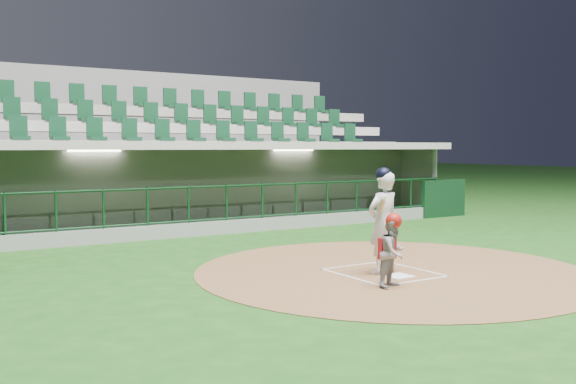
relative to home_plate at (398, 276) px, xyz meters
name	(u,v)px	position (x,y,z in m)	size (l,w,h in m)	color
ground	(373,271)	(0.00, 0.70, -0.02)	(120.00, 120.00, 0.00)	#174313
dirt_circle	(392,271)	(0.30, 0.50, -0.02)	(7.20, 7.20, 0.01)	brown
home_plate	(398,276)	(0.00, 0.00, 0.00)	(0.43, 0.43, 0.02)	white
batter_box_chalk	(383,273)	(0.00, 0.40, 0.00)	(1.55, 1.80, 0.01)	white
dugout_structure	(201,193)	(0.12, 8.52, 0.94)	(16.40, 3.70, 3.00)	slate
seating_deck	(158,173)	(0.00, 11.61, 1.40)	(17.00, 6.72, 5.15)	slate
batter	(383,221)	(-0.03, 0.38, 0.93)	(0.89, 0.89, 1.89)	silver
catcher	(393,250)	(-0.62, -0.56, 0.58)	(0.65, 0.58, 1.20)	gray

